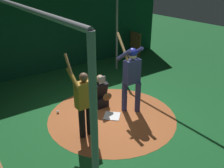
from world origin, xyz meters
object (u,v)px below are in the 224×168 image
at_px(catcher, 100,94).
at_px(baseball_0, 58,112).
at_px(home_plate, 112,116).
at_px(bat_rack, 133,44).
at_px(visitor, 84,101).
at_px(batter, 132,74).

xyz_separation_m(catcher, baseball_0, (-0.35, -1.16, -0.34)).
relative_size(home_plate, bat_rack, 0.40).
distance_m(home_plate, visitor, 1.36).
xyz_separation_m(home_plate, catcher, (-0.65, 0.05, 0.37)).
bearing_deg(batter, visitor, -80.64).
bearing_deg(baseball_0, home_plate, 48.28).
bearing_deg(home_plate, visitor, -72.81).
bearing_deg(home_plate, catcher, 175.46).
relative_size(home_plate, catcher, 0.43).
bearing_deg(catcher, bat_rack, 129.67).
height_order(catcher, visitor, visitor).
distance_m(catcher, visitor, 1.49).
relative_size(home_plate, baseball_0, 5.68).
relative_size(home_plate, visitor, 0.21).
distance_m(visitor, bat_rack, 6.55).
xyz_separation_m(batter, bat_rack, (-3.97, 3.41, -0.60)).
bearing_deg(baseball_0, catcher, 73.45).
xyz_separation_m(home_plate, batter, (0.04, 0.60, 1.08)).
height_order(bat_rack, baseball_0, bat_rack).
bearing_deg(home_plate, baseball_0, -131.72).
bearing_deg(bat_rack, baseball_0, -60.16).
bearing_deg(visitor, baseball_0, -175.69).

